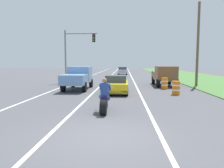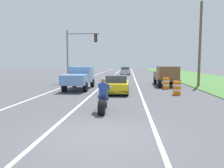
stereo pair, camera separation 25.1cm
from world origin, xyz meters
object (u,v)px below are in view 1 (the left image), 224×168
at_px(pickup_truck_left_lane_light_blue, 78,77).
at_px(construction_barrel_mid, 165,83).
at_px(sports_car_yellow, 116,85).
at_px(pickup_truck_right_shoulder_brown, 164,75).
at_px(traffic_light_mast_near, 75,48).
at_px(construction_barrel_nearest, 176,88).
at_px(motorcycle_with_rider, 105,100).
at_px(distant_car_far_ahead, 123,71).

height_order(pickup_truck_left_lane_light_blue, construction_barrel_mid, pickup_truck_left_lane_light_blue).
relative_size(sports_car_yellow, pickup_truck_right_shoulder_brown, 0.90).
relative_size(traffic_light_mast_near, construction_barrel_mid, 6.00).
xyz_separation_m(pickup_truck_left_lane_light_blue, traffic_light_mast_near, (-1.58, 5.84, 2.83)).
bearing_deg(construction_barrel_nearest, construction_barrel_mid, 93.23).
bearing_deg(construction_barrel_mid, motorcycle_with_rider, -115.82).
bearing_deg(sports_car_yellow, distant_car_far_ahead, 89.41).
distance_m(construction_barrel_mid, distant_car_far_ahead, 23.31).
distance_m(traffic_light_mast_near, construction_barrel_mid, 11.07).
bearing_deg(sports_car_yellow, pickup_truck_left_lane_light_blue, 150.47).
xyz_separation_m(motorcycle_with_rider, pickup_truck_left_lane_light_blue, (-3.13, 8.55, 0.51)).
relative_size(pickup_truck_right_shoulder_brown, traffic_light_mast_near, 0.80).
relative_size(pickup_truck_left_lane_light_blue, pickup_truck_right_shoulder_brown, 1.00).
height_order(construction_barrel_nearest, distant_car_far_ahead, distant_car_far_ahead).
bearing_deg(construction_barrel_mid, sports_car_yellow, -147.45).
bearing_deg(sports_car_yellow, construction_barrel_mid, 32.55).
bearing_deg(construction_barrel_nearest, pickup_truck_right_shoulder_brown, 87.65).
height_order(motorcycle_with_rider, distant_car_far_ahead, motorcycle_with_rider).
bearing_deg(pickup_truck_right_shoulder_brown, pickup_truck_left_lane_light_blue, -156.43).
bearing_deg(motorcycle_with_rider, pickup_truck_left_lane_light_blue, 110.10).
bearing_deg(construction_barrel_mid, pickup_truck_left_lane_light_blue, -174.22).
bearing_deg(distant_car_far_ahead, pickup_truck_right_shoulder_brown, -77.69).
xyz_separation_m(pickup_truck_right_shoulder_brown, construction_barrel_mid, (-0.45, -2.75, -0.60)).
relative_size(pickup_truck_left_lane_light_blue, traffic_light_mast_near, 0.80).
bearing_deg(traffic_light_mast_near, construction_barrel_mid, -28.80).
height_order(sports_car_yellow, pickup_truck_right_shoulder_brown, pickup_truck_right_shoulder_brown).
bearing_deg(traffic_light_mast_near, motorcycle_with_rider, -71.87).
xyz_separation_m(traffic_light_mast_near, construction_barrel_nearest, (9.41, -8.50, -3.43)).
bearing_deg(pickup_truck_left_lane_light_blue, traffic_light_mast_near, 105.18).
bearing_deg(motorcycle_with_rider, construction_barrel_mid, 64.18).
xyz_separation_m(pickup_truck_left_lane_light_blue, pickup_truck_right_shoulder_brown, (8.08, 3.53, 0.00)).
bearing_deg(sports_car_yellow, motorcycle_with_rider, -92.40).
xyz_separation_m(motorcycle_with_rider, distant_car_far_ahead, (0.54, 32.29, 0.18)).
height_order(motorcycle_with_rider, construction_barrel_mid, motorcycle_with_rider).
bearing_deg(construction_barrel_nearest, motorcycle_with_rider, -128.64).
height_order(pickup_truck_left_lane_light_blue, distant_car_far_ahead, pickup_truck_left_lane_light_blue).
xyz_separation_m(sports_car_yellow, construction_barrel_mid, (4.23, 2.70, -0.13)).
distance_m(motorcycle_with_rider, pickup_truck_left_lane_light_blue, 9.11).
distance_m(pickup_truck_right_shoulder_brown, construction_barrel_mid, 2.86).
bearing_deg(motorcycle_with_rider, sports_car_yellow, 87.60).
bearing_deg(pickup_truck_left_lane_light_blue, construction_barrel_mid, 5.78).
bearing_deg(pickup_truck_left_lane_light_blue, distant_car_far_ahead, 81.21).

